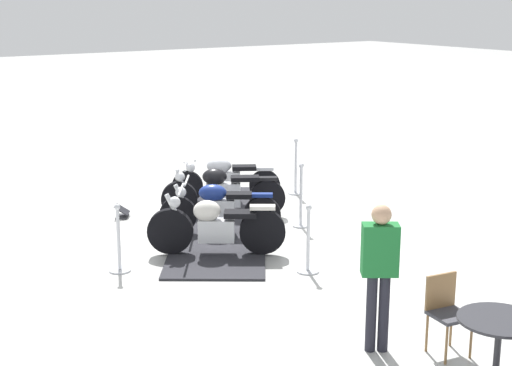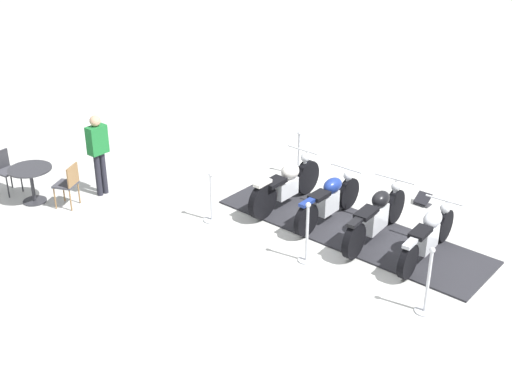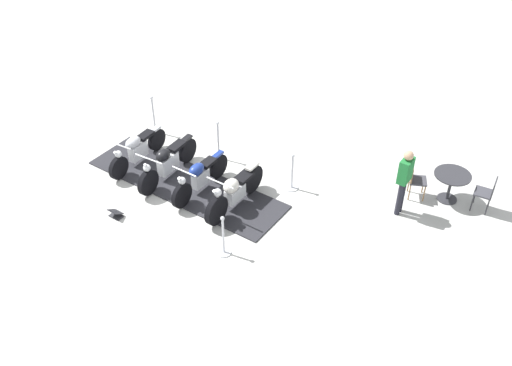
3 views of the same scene
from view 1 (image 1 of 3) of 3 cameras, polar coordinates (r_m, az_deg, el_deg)
ground_plane at (r=13.27m, az=-2.56°, el=-3.24°), size 80.00×80.00×0.00m
display_platform at (r=13.27m, az=-2.57°, el=-3.17°), size 5.19×4.23×0.03m
motorcycle_chrome at (r=14.62m, az=-2.39°, el=0.31°), size 1.19×1.85×0.89m
motorcycle_black at (r=13.63m, az=-2.58°, el=-0.67°), size 1.31×1.99×0.96m
motorcycle_navy at (r=12.65m, az=-2.86°, el=-1.84°), size 1.23×1.74×0.93m
motorcycle_cream at (r=11.67m, az=-3.11°, el=-3.18°), size 1.31×1.83×1.03m
stanchion_left_mid at (r=13.15m, az=3.39°, el=-1.54°), size 0.29×0.29×1.13m
stanchion_left_rear at (r=11.04m, az=3.93°, el=-5.11°), size 0.33×0.33×1.01m
stanchion_left_front at (r=15.32m, az=3.00°, el=0.64°), size 0.30×0.30×1.14m
stanchion_right_rear at (r=11.22m, az=-10.24°, el=-4.97°), size 0.33×0.33×1.02m
info_placard at (r=13.97m, az=-10.01°, el=-2.26°), size 0.38×0.37×0.23m
cafe_table at (r=8.23m, az=17.75°, el=-10.79°), size 0.85×0.85×0.74m
cafe_chair_near_table at (r=8.81m, az=14.10°, el=-9.13°), size 0.46×0.46×0.90m
bystander_person at (r=8.51m, az=9.25°, el=-6.07°), size 0.41×0.45×1.71m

